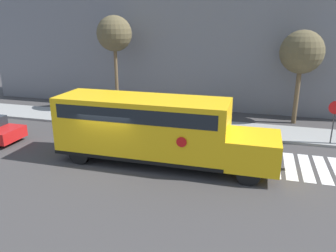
% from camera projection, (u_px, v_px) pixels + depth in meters
% --- Properties ---
extents(ground_plane, '(60.00, 60.00, 0.00)m').
position_uv_depth(ground_plane, '(112.00, 163.00, 15.59)').
color(ground_plane, '#3A3838').
extents(sidewalk_strip, '(44.00, 3.00, 0.15)m').
position_uv_depth(sidewalk_strip, '(155.00, 123.00, 21.52)').
color(sidewalk_strip, gray).
rests_on(sidewalk_strip, ground).
extents(building_backdrop, '(32.00, 4.00, 8.64)m').
position_uv_depth(building_backdrop, '(179.00, 50.00, 26.20)').
color(building_backdrop, slate).
rests_on(building_backdrop, ground).
extents(crosswalk_stripes, '(4.70, 3.20, 0.01)m').
position_uv_depth(crosswalk_stripes, '(322.00, 169.00, 14.92)').
color(crosswalk_stripes, white).
rests_on(crosswalk_stripes, ground).
extents(school_bus, '(10.18, 2.57, 3.12)m').
position_uv_depth(school_bus, '(153.00, 127.00, 15.15)').
color(school_bus, yellow).
rests_on(school_bus, ground).
extents(stop_sign, '(0.72, 0.10, 2.50)m').
position_uv_depth(stop_sign, '(334.00, 116.00, 17.27)').
color(stop_sign, '#38383A').
rests_on(stop_sign, ground).
extents(tree_near_sidewalk, '(2.48, 2.48, 6.89)m').
position_uv_depth(tree_near_sidewalk, '(114.00, 34.00, 23.02)').
color(tree_near_sidewalk, brown).
rests_on(tree_near_sidewalk, ground).
extents(tree_far_sidewalk, '(2.70, 2.70, 5.98)m').
position_uv_depth(tree_far_sidewalk, '(302.00, 53.00, 20.39)').
color(tree_far_sidewalk, brown).
rests_on(tree_far_sidewalk, ground).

